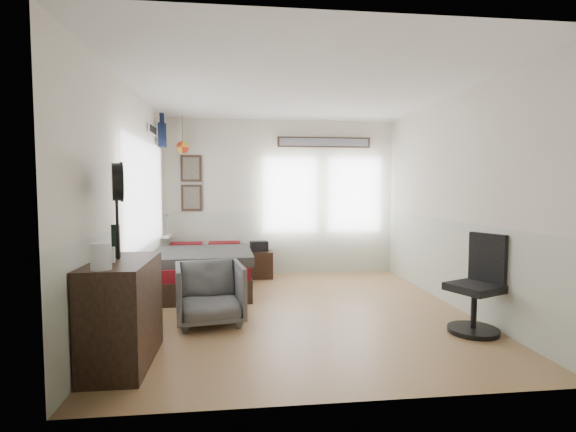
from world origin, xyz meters
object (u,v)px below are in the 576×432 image
(nightstand, at_px, (259,264))
(task_chair, at_px, (478,292))
(armchair, at_px, (210,293))
(dresser, at_px, (123,312))
(bed, at_px, (204,270))

(nightstand, bearing_deg, task_chair, -52.80)
(armchair, bearing_deg, dresser, -132.66)
(armchair, relative_size, nightstand, 1.66)
(bed, height_order, task_chair, task_chair)
(armchair, distance_m, task_chair, 2.90)
(dresser, xyz_separation_m, task_chair, (3.49, 0.39, -0.03))
(armchair, bearing_deg, task_chair, -21.60)
(dresser, relative_size, nightstand, 2.22)
(dresser, height_order, armchair, dresser)
(nightstand, height_order, task_chair, task_chair)
(bed, distance_m, task_chair, 3.76)
(dresser, height_order, task_chair, task_chair)
(bed, height_order, nightstand, bed)
(dresser, distance_m, task_chair, 3.52)
(dresser, height_order, nightstand, dresser)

